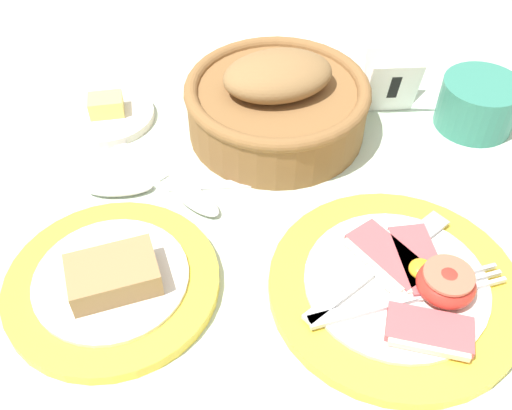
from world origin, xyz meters
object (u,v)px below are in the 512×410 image
(breakfast_plate, at_px, (401,285))
(teaspoon_by_saucer, at_px, (178,186))
(bread_plate, at_px, (112,282))
(sugar_cup, at_px, (478,103))
(teaspoon_near_cup, at_px, (146,187))
(bread_basket, at_px, (277,102))
(number_card, at_px, (391,83))
(butter_dish, at_px, (108,114))

(breakfast_plate, xyz_separation_m, teaspoon_by_saucer, (-0.22, 0.13, -0.01))
(bread_plate, height_order, sugar_cup, sugar_cup)
(breakfast_plate, height_order, sugar_cup, sugar_cup)
(teaspoon_near_cup, bearing_deg, bread_basket, -149.16)
(sugar_cup, height_order, teaspoon_near_cup, sugar_cup)
(number_card, bearing_deg, butter_dish, 179.77)
(bread_plate, xyz_separation_m, sugar_cup, (0.38, 0.25, 0.02))
(bread_plate, bearing_deg, breakfast_plate, 0.79)
(bread_basket, distance_m, teaspoon_by_saucer, 0.15)
(breakfast_plate, distance_m, teaspoon_by_saucer, 0.25)
(bread_basket, distance_m, number_card, 0.14)
(bread_plate, relative_size, teaspoon_near_cup, 1.01)
(teaspoon_near_cup, bearing_deg, butter_dish, -68.19)
(sugar_cup, distance_m, number_card, 0.10)
(number_card, distance_m, teaspoon_by_saucer, 0.29)
(butter_dish, xyz_separation_m, teaspoon_near_cup, (0.06, -0.12, -0.00))
(sugar_cup, height_order, teaspoon_by_saucer, sugar_cup)
(breakfast_plate, xyz_separation_m, bread_basket, (-0.11, 0.23, 0.03))
(bread_plate, distance_m, number_card, 0.40)
(number_card, height_order, teaspoon_near_cup, number_card)
(number_card, relative_size, teaspoon_near_cup, 0.38)
(breakfast_plate, height_order, bread_plate, same)
(bread_plate, relative_size, butter_dish, 1.79)
(bread_basket, height_order, teaspoon_by_saucer, bread_basket)
(breakfast_plate, bearing_deg, butter_dish, 142.06)
(sugar_cup, xyz_separation_m, bread_basket, (-0.24, -0.02, 0.01))
(breakfast_plate, distance_m, number_card, 0.28)
(sugar_cup, height_order, bread_basket, bread_basket)
(teaspoon_by_saucer, bearing_deg, bread_plate, -65.53)
(bread_basket, relative_size, butter_dish, 1.91)
(breakfast_plate, distance_m, bread_plate, 0.26)
(butter_dish, bearing_deg, teaspoon_by_saucer, -50.53)
(bread_plate, distance_m, teaspoon_by_saucer, 0.14)
(bread_basket, relative_size, teaspoon_near_cup, 1.09)
(breakfast_plate, bearing_deg, sugar_cup, 64.25)
(bread_basket, distance_m, butter_dish, 0.21)
(bread_plate, distance_m, teaspoon_near_cup, 0.13)
(bread_basket, xyz_separation_m, butter_dish, (-0.20, 0.02, -0.03))
(bread_plate, distance_m, butter_dish, 0.26)
(sugar_cup, bearing_deg, bread_plate, -146.43)
(sugar_cup, height_order, number_card, number_card)
(bread_plate, distance_m, sugar_cup, 0.46)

